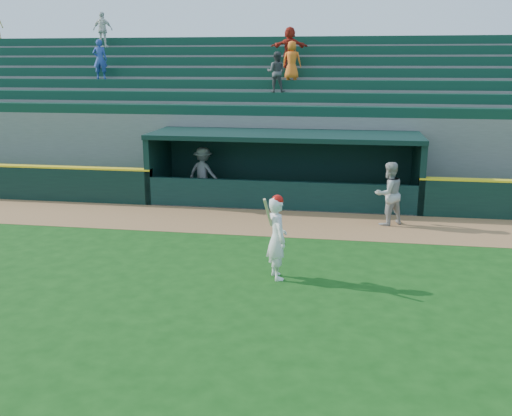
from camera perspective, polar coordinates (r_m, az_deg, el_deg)
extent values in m
plane|color=#134210|center=(13.16, -1.14, -7.20)|extent=(120.00, 120.00, 0.00)
cube|color=#96673C|center=(17.75, 1.72, -1.46)|extent=(40.00, 3.00, 0.01)
imported|color=#A0A09B|center=(17.77, 13.12, 1.40)|extent=(1.19, 1.13, 1.94)
imported|color=gray|center=(20.97, -5.29, 3.55)|extent=(1.36, 1.02, 1.87)
cube|color=slate|center=(20.43, 2.77, 0.69)|extent=(9.00, 2.60, 0.04)
cube|color=black|center=(21.21, -9.67, 4.12)|extent=(0.20, 2.60, 2.30)
cube|color=black|center=(20.21, 15.89, 3.28)|extent=(0.20, 2.60, 2.30)
cube|color=black|center=(21.47, 3.21, 4.43)|extent=(9.40, 0.20, 2.30)
cube|color=black|center=(20.01, 2.85, 7.27)|extent=(9.40, 2.80, 0.16)
cube|color=black|center=(19.14, 2.36, 1.24)|extent=(9.00, 0.16, 1.00)
cube|color=brown|center=(21.16, 3.03, 1.80)|extent=(8.40, 0.45, 0.10)
cube|color=slate|center=(21.94, 3.37, 5.44)|extent=(34.00, 0.85, 2.91)
cube|color=#0F3828|center=(21.63, 3.40, 9.68)|extent=(34.00, 0.60, 0.36)
cube|color=slate|center=(22.74, 3.60, 6.33)|extent=(34.00, 0.85, 3.36)
cube|color=#0F3828|center=(22.44, 3.65, 10.99)|extent=(34.00, 0.60, 0.36)
cube|color=slate|center=(23.55, 3.82, 7.15)|extent=(34.00, 0.85, 3.81)
cube|color=#0F3828|center=(23.26, 3.88, 12.21)|extent=(34.00, 0.60, 0.36)
cube|color=slate|center=(24.36, 4.03, 7.92)|extent=(34.00, 0.85, 4.26)
cube|color=#0F3828|center=(24.10, 4.10, 13.35)|extent=(34.00, 0.60, 0.36)
cube|color=slate|center=(25.18, 4.22, 8.63)|extent=(34.00, 0.85, 4.71)
cube|color=#0F3828|center=(24.94, 4.31, 14.41)|extent=(34.00, 0.60, 0.36)
cube|color=slate|center=(26.00, 4.40, 9.31)|extent=(34.00, 0.85, 5.16)
cube|color=#0F3828|center=(25.79, 4.50, 15.40)|extent=(34.00, 0.60, 0.36)
cube|color=slate|center=(26.83, 4.57, 9.94)|extent=(34.00, 0.85, 5.61)
cube|color=#0F3828|center=(26.65, 4.68, 16.33)|extent=(34.00, 0.60, 0.36)
cube|color=slate|center=(27.40, 4.68, 10.03)|extent=(34.50, 0.30, 5.61)
imported|color=orange|center=(23.28, 3.61, 14.51)|extent=(0.76, 0.53, 1.50)
imported|color=silver|center=(28.13, -15.07, 16.84)|extent=(0.92, 0.39, 1.56)
imported|color=#B1281B|center=(24.15, 3.38, 15.73)|extent=(1.59, 0.81, 1.64)
imported|color=#294396|center=(25.39, -15.34, 14.15)|extent=(0.65, 0.49, 1.61)
imported|color=#454545|center=(22.50, 2.05, 13.43)|extent=(0.79, 0.64, 1.53)
imported|color=white|center=(12.99, 2.12, -3.04)|extent=(0.71, 0.82, 1.90)
sphere|color=red|center=(12.75, 2.15, 0.74)|extent=(0.27, 0.27, 0.27)
cylinder|color=tan|center=(12.62, 1.21, -0.48)|extent=(0.18, 0.52, 0.76)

